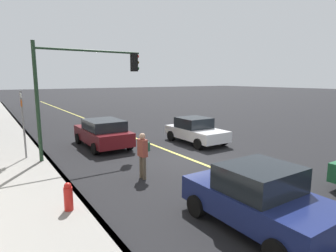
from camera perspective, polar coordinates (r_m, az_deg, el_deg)
name	(u,v)px	position (r m, az deg, el deg)	size (l,w,h in m)	color
ground	(187,158)	(13.44, 3.94, -6.51)	(200.00, 200.00, 0.00)	black
sidewalk_slab	(25,187)	(10.95, -26.97, -10.93)	(80.00, 2.79, 0.15)	gray
curb_edge	(65,180)	(11.14, -20.13, -10.13)	(80.00, 0.16, 0.15)	slate
lane_stripe_center	(187,158)	(13.44, 3.94, -6.48)	(80.00, 0.16, 0.01)	#D8CC4C
car_maroon	(103,133)	(15.83, -13.02, -1.32)	(4.35, 2.09, 1.53)	#591116
car_navy	(258,197)	(7.63, 17.80, -13.52)	(3.83, 2.13, 1.60)	navy
car_white	(196,130)	(16.50, 5.60, -0.89)	(3.90, 2.00, 1.47)	silver
pedestrian_with_backpack	(143,152)	(10.55, -5.07, -5.26)	(0.42, 0.37, 1.74)	brown
traffic_light_mast	(83,79)	(13.62, -16.81, 9.01)	(0.28, 4.95, 5.27)	#1E3823
street_sign_post	(23,120)	(14.17, -27.23, 1.00)	(0.60, 0.08, 3.19)	slate
fire_hydrant	(68,199)	(8.41, -19.46, -13.75)	(0.24, 0.24, 0.94)	red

